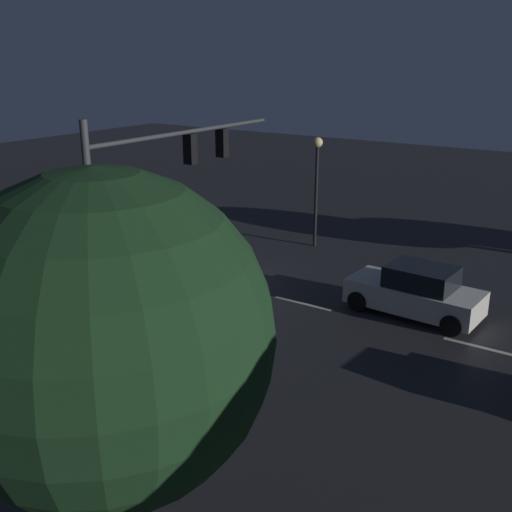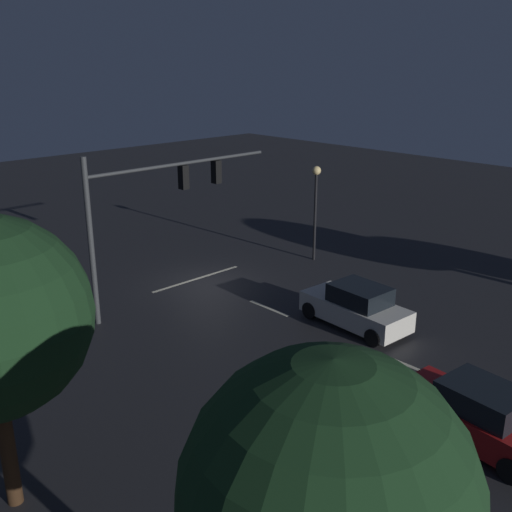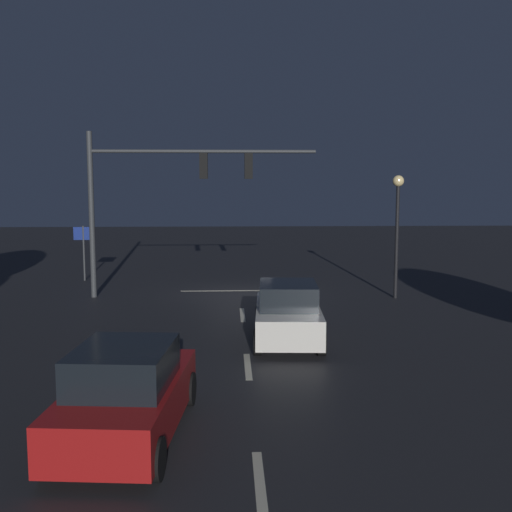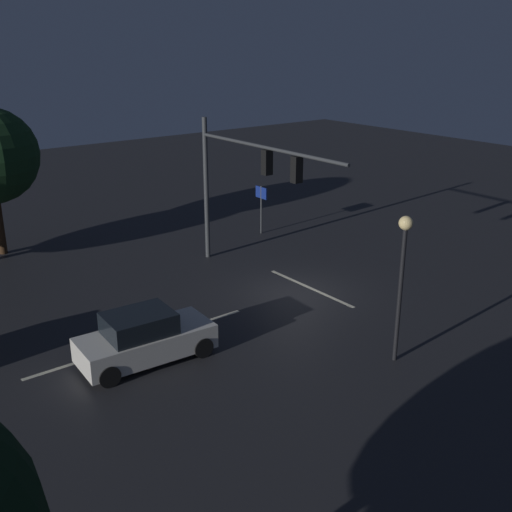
{
  "view_description": "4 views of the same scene",
  "coord_description": "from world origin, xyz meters",
  "px_view_note": "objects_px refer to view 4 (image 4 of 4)",
  "views": [
    {
      "loc": [
        17.2,
        13.52,
        8.2
      ],
      "look_at": [
        0.81,
        2.59,
        1.69
      ],
      "focal_mm": 43.1,
      "sensor_mm": 36.0,
      "label": 1
    },
    {
      "loc": [
        16.15,
        20.12,
        9.94
      ],
      "look_at": [
        0.26,
        3.5,
        2.24
      ],
      "focal_mm": 41.94,
      "sensor_mm": 36.0,
      "label": 2
    },
    {
      "loc": [
        0.44,
        24.76,
        4.51
      ],
      "look_at": [
        -0.43,
        4.97,
        2.16
      ],
      "focal_mm": 42.98,
      "sensor_mm": 36.0,
      "label": 3
    },
    {
      "loc": [
        -17.32,
        15.5,
        9.86
      ],
      "look_at": [
        -1.02,
        2.84,
        2.5
      ],
      "focal_mm": 43.24,
      "sensor_mm": 36.0,
      "label": 4
    }
  ],
  "objects_px": {
    "car_approaching": "(144,338)",
    "route_sign": "(261,199)",
    "traffic_signal_assembly": "(245,173)",
    "street_lamp_left_kerb": "(403,261)"
  },
  "relations": [
    {
      "from": "car_approaching",
      "to": "route_sign",
      "type": "relative_size",
      "value": 1.74
    },
    {
      "from": "traffic_signal_assembly",
      "to": "route_sign",
      "type": "xyz_separation_m",
      "value": [
        4.28,
        -4.28,
        -2.68
      ]
    },
    {
      "from": "street_lamp_left_kerb",
      "to": "route_sign",
      "type": "relative_size",
      "value": 1.89
    },
    {
      "from": "car_approaching",
      "to": "route_sign",
      "type": "xyz_separation_m",
      "value": [
        8.45,
        -11.41,
        1.05
      ]
    },
    {
      "from": "traffic_signal_assembly",
      "to": "route_sign",
      "type": "relative_size",
      "value": 3.5
    },
    {
      "from": "traffic_signal_assembly",
      "to": "car_approaching",
      "type": "height_order",
      "value": "traffic_signal_assembly"
    },
    {
      "from": "traffic_signal_assembly",
      "to": "car_approaching",
      "type": "xyz_separation_m",
      "value": [
        -4.17,
        7.14,
        -3.73
      ]
    },
    {
      "from": "car_approaching",
      "to": "traffic_signal_assembly",
      "type": "bearing_deg",
      "value": -59.72
    },
    {
      "from": "street_lamp_left_kerb",
      "to": "route_sign",
      "type": "bearing_deg",
      "value": -20.65
    },
    {
      "from": "street_lamp_left_kerb",
      "to": "traffic_signal_assembly",
      "type": "bearing_deg",
      "value": -4.72
    }
  ]
}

